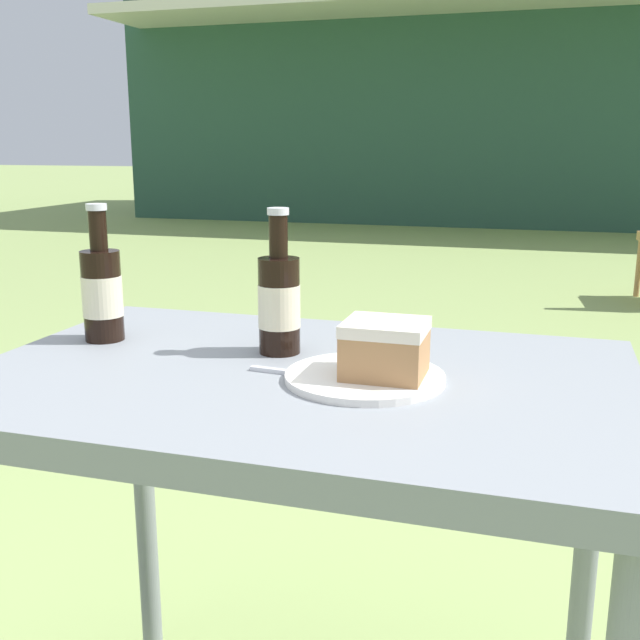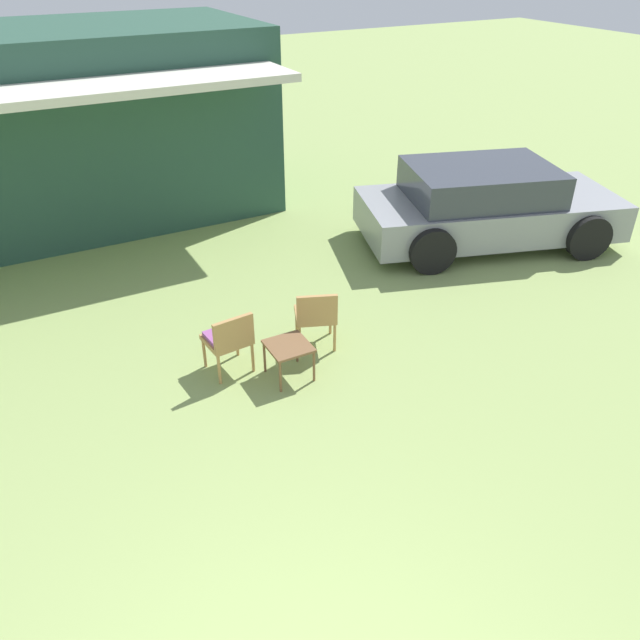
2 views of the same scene
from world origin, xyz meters
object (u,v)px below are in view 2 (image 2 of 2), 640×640
object	(u,v)px
wicker_chair_plain	(316,314)
garden_side_table	(289,349)
parked_car	(486,205)
wicker_chair_cushioned	(229,337)

from	to	relation	value
wicker_chair_plain	garden_side_table	world-z (taller)	wicker_chair_plain
wicker_chair_plain	garden_side_table	bearing A→B (deg)	56.46
wicker_chair_plain	garden_side_table	distance (m)	0.69
parked_car	wicker_chair_plain	distance (m)	4.18
garden_side_table	wicker_chair_cushioned	bearing A→B (deg)	143.77
parked_car	wicker_chair_cushioned	world-z (taller)	parked_car
wicker_chair_plain	garden_side_table	xyz separation A→B (m)	(-0.56, -0.40, -0.09)
parked_car	garden_side_table	bearing A→B (deg)	-140.05
wicker_chair_cushioned	garden_side_table	world-z (taller)	wicker_chair_cushioned
wicker_chair_cushioned	garden_side_table	xyz separation A→B (m)	(0.56, -0.41, -0.09)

